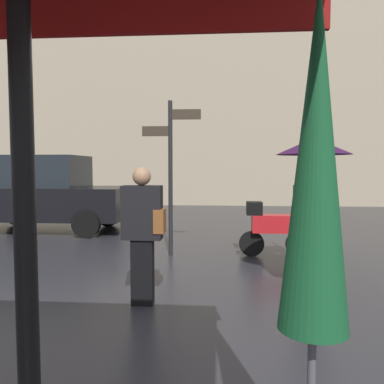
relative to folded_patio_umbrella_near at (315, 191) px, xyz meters
name	(u,v)px	position (x,y,z in m)	size (l,w,h in m)	color
folded_patio_umbrella_near	(315,191)	(0.00, 0.00, 0.00)	(0.46, 0.46, 2.40)	black
pedestrian_with_umbrella	(313,173)	(0.81, 3.36, 0.03)	(0.95, 0.95, 2.02)	#2A241E
pedestrian_with_bag	(143,227)	(-1.29, 2.78, -0.61)	(0.51, 0.24, 1.64)	black
parked_scooter	(273,227)	(0.59, 5.34, -0.99)	(1.31, 0.32, 1.23)	black
parked_car_left	(45,193)	(-4.87, 7.75, -0.56)	(4.05, 1.93, 1.94)	black
street_signpost	(171,162)	(-1.29, 5.29, 0.20)	(1.08, 0.08, 2.85)	black
building_block	(197,24)	(-1.46, 15.82, 6.63)	(19.61, 2.51, 16.33)	gray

